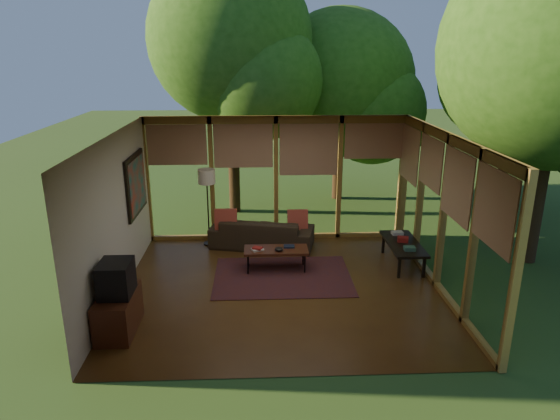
{
  "coord_description": "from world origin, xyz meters",
  "views": [
    {
      "loc": [
        -0.37,
        -7.91,
        3.98
      ],
      "look_at": [
        0.01,
        0.7,
        1.22
      ],
      "focal_mm": 32.0,
      "sensor_mm": 36.0,
      "label": 1
    }
  ],
  "objects_px": {
    "sofa": "(262,232)",
    "floor_lamp": "(207,181)",
    "television": "(116,278)",
    "side_console": "(403,245)",
    "media_cabinet": "(118,312)",
    "coffee_table": "(276,251)"
  },
  "relations": [
    {
      "from": "sofa",
      "to": "coffee_table",
      "type": "height_order",
      "value": "sofa"
    },
    {
      "from": "floor_lamp",
      "to": "side_console",
      "type": "height_order",
      "value": "floor_lamp"
    },
    {
      "from": "television",
      "to": "floor_lamp",
      "type": "relative_size",
      "value": 0.33
    },
    {
      "from": "media_cabinet",
      "to": "television",
      "type": "distance_m",
      "value": 0.55
    },
    {
      "from": "sofa",
      "to": "television",
      "type": "distance_m",
      "value": 3.94
    },
    {
      "from": "sofa",
      "to": "side_console",
      "type": "bearing_deg",
      "value": 171.14
    },
    {
      "from": "television",
      "to": "floor_lamp",
      "type": "distance_m",
      "value": 3.63
    },
    {
      "from": "sofa",
      "to": "floor_lamp",
      "type": "relative_size",
      "value": 1.3
    },
    {
      "from": "sofa",
      "to": "coffee_table",
      "type": "xyz_separation_m",
      "value": [
        0.25,
        -1.21,
        0.08
      ]
    },
    {
      "from": "television",
      "to": "side_console",
      "type": "relative_size",
      "value": 0.39
    },
    {
      "from": "media_cabinet",
      "to": "television",
      "type": "bearing_deg",
      "value": 0.0
    },
    {
      "from": "television",
      "to": "floor_lamp",
      "type": "height_order",
      "value": "floor_lamp"
    },
    {
      "from": "sofa",
      "to": "side_console",
      "type": "distance_m",
      "value": 2.92
    },
    {
      "from": "floor_lamp",
      "to": "side_console",
      "type": "xyz_separation_m",
      "value": [
        3.85,
        -1.24,
        -1.0
      ]
    },
    {
      "from": "media_cabinet",
      "to": "side_console",
      "type": "xyz_separation_m",
      "value": [
        4.87,
        2.21,
        0.11
      ]
    },
    {
      "from": "floor_lamp",
      "to": "coffee_table",
      "type": "height_order",
      "value": "floor_lamp"
    },
    {
      "from": "floor_lamp",
      "to": "coffee_table",
      "type": "bearing_deg",
      "value": -44.99
    },
    {
      "from": "television",
      "to": "coffee_table",
      "type": "relative_size",
      "value": 0.46
    },
    {
      "from": "media_cabinet",
      "to": "side_console",
      "type": "bearing_deg",
      "value": 24.37
    },
    {
      "from": "sofa",
      "to": "floor_lamp",
      "type": "distance_m",
      "value": 1.58
    },
    {
      "from": "sofa",
      "to": "television",
      "type": "height_order",
      "value": "television"
    },
    {
      "from": "coffee_table",
      "to": "side_console",
      "type": "distance_m",
      "value": 2.47
    }
  ]
}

